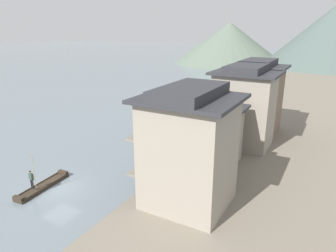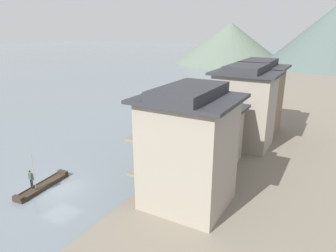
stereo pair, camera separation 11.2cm
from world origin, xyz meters
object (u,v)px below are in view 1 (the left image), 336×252
(boat_midriver_upstream, at_px, (211,129))
(boatman_person, at_px, (31,177))
(boat_moored_far, at_px, (245,101))
(mooring_post_dock_far, at_px, (227,121))
(boat_moored_third, at_px, (226,115))
(house_waterfront_tall, at_px, (244,107))
(boat_foreground_poled, at_px, (43,186))
(boat_midriver_drifting, at_px, (258,88))
(boat_moored_second, at_px, (191,143))
(house_waterfront_nearest, at_px, (189,149))
(mooring_post_dock_mid, at_px, (195,146))
(mooring_post_dock_near, at_px, (154,177))
(boat_moored_nearest, at_px, (253,96))
(house_waterfront_narrow, at_px, (255,97))
(house_waterfront_second, at_px, (211,136))

(boat_midriver_upstream, bearing_deg, boatman_person, -106.56)
(boat_moored_far, bearing_deg, mooring_post_dock_far, -83.54)
(boat_moored_third, height_order, boat_midriver_upstream, boat_moored_third)
(boat_moored_third, bearing_deg, house_waterfront_tall, -64.62)
(boat_foreground_poled, distance_m, boatman_person, 1.68)
(mooring_post_dock_far, bearing_deg, boat_foreground_poled, -110.12)
(boat_foreground_poled, bearing_deg, boat_midriver_drifting, 83.72)
(boat_midriver_drifting, distance_m, house_waterfront_tall, 36.77)
(boat_moored_second, distance_m, house_waterfront_nearest, 14.39)
(boatman_person, bearing_deg, mooring_post_dock_mid, 58.57)
(boat_foreground_poled, height_order, boat_moored_second, boat_foreground_poled)
(mooring_post_dock_near, bearing_deg, mooring_post_dock_far, 90.00)
(boatman_person, height_order, mooring_post_dock_far, boatman_person)
(house_waterfront_nearest, bearing_deg, mooring_post_dock_mid, 111.54)
(boat_moored_nearest, distance_m, boat_moored_third, 15.81)
(boat_moored_third, height_order, mooring_post_dock_near, mooring_post_dock_near)
(house_waterfront_nearest, bearing_deg, boat_moored_third, 102.53)
(mooring_post_dock_mid, height_order, mooring_post_dock_far, mooring_post_dock_mid)
(house_waterfront_narrow, bearing_deg, boat_midriver_drifting, 101.98)
(house_waterfront_tall, xyz_separation_m, mooring_post_dock_near, (-3.88, -12.02, -3.87))
(house_waterfront_nearest, xyz_separation_m, mooring_post_dock_mid, (-3.79, 9.60, -3.87))
(house_waterfront_tall, bearing_deg, house_waterfront_nearest, -90.38)
(boat_moored_second, distance_m, mooring_post_dock_far, 7.87)
(mooring_post_dock_near, height_order, mooring_post_dock_far, mooring_post_dock_near)
(mooring_post_dock_far, bearing_deg, house_waterfront_second, -77.57)
(mooring_post_dock_near, relative_size, mooring_post_dock_mid, 1.01)
(boat_moored_third, bearing_deg, boat_moored_far, 89.14)
(boat_midriver_drifting, xyz_separation_m, house_waterfront_tall, (6.57, -35.87, 4.78))
(mooring_post_dock_near, distance_m, mooring_post_dock_far, 18.61)
(boat_midriver_drifting, bearing_deg, boatman_person, -96.05)
(house_waterfront_tall, distance_m, mooring_post_dock_far, 8.60)
(house_waterfront_tall, height_order, mooring_post_dock_mid, house_waterfront_tall)
(boat_moored_third, xyz_separation_m, mooring_post_dock_mid, (1.91, -16.02, 0.99))
(house_waterfront_second, relative_size, mooring_post_dock_mid, 8.43)
(boat_foreground_poled, relative_size, house_waterfront_nearest, 0.61)
(boat_midriver_upstream, bearing_deg, boat_moored_third, 92.31)
(house_waterfront_nearest, bearing_deg, boat_foreground_poled, -166.04)
(house_waterfront_nearest, bearing_deg, house_waterfront_second, 97.17)
(house_waterfront_nearest, height_order, house_waterfront_second, house_waterfront_nearest)
(house_waterfront_tall, height_order, house_waterfront_narrow, same)
(boat_foreground_poled, distance_m, mooring_post_dock_far, 24.58)
(boat_moored_third, relative_size, boat_midriver_drifting, 1.11)
(boat_moored_far, bearing_deg, boat_foreground_poled, -99.84)
(boatman_person, relative_size, mooring_post_dock_mid, 3.45)
(boatman_person, height_order, mooring_post_dock_mid, boatman_person)
(house_waterfront_second, bearing_deg, house_waterfront_narrow, 86.31)
(boat_midriver_upstream, relative_size, mooring_post_dock_far, 7.27)
(boat_moored_third, xyz_separation_m, house_waterfront_narrow, (5.66, -6.71, 4.85))
(boat_moored_second, distance_m, boat_moored_far, 23.15)
(boat_moored_nearest, distance_m, house_waterfront_tall, 29.00)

